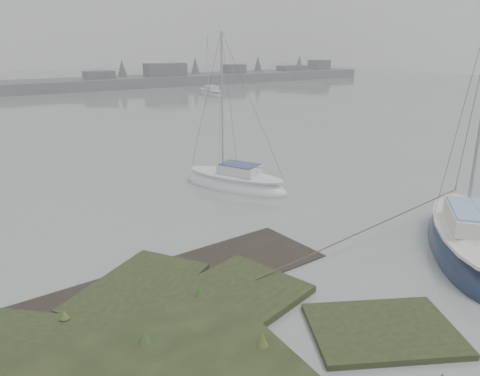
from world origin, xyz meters
The scene contains 5 objects.
ground centered at (0.00, 30.00, 0.00)m, with size 160.00×160.00×0.00m, color slate.
far_shoreline centered at (26.84, 61.90, 0.85)m, with size 60.00×8.00×4.15m.
sailboat_main centered at (6.54, 1.30, 0.33)m, with size 7.09×6.99×10.58m.
sailboat_white centered at (3.32, 11.48, 0.24)m, with size 4.19×5.73×7.79m.
sailboat_far_b centered at (19.98, 46.04, 0.25)m, with size 2.17×5.72×7.94m.
Camera 1 is at (-7.57, -7.16, 6.92)m, focal length 35.00 mm.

